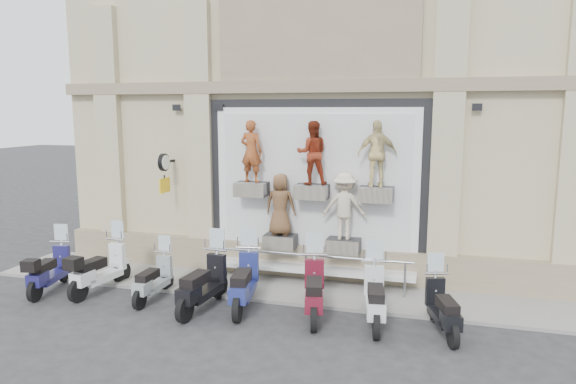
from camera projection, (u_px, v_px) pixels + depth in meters
name	position (u px, v px, depth m)	size (l,w,h in m)	color
ground	(283.00, 324.00, 10.36)	(90.00, 90.00, 0.00)	#2A2A2C
sidewalk	(307.00, 288.00, 12.35)	(16.00, 2.20, 0.08)	gray
building	(344.00, 55.00, 16.08)	(14.00, 8.60, 12.00)	#BFB08B
shop_vitrine	(317.00, 190.00, 12.59)	(5.60, 0.83, 4.30)	black
guard_rail	(306.00, 273.00, 12.19)	(5.06, 0.10, 0.93)	#9EA0A5
clock_sign_bracket	(164.00, 168.00, 13.29)	(0.10, 0.80, 1.02)	black
scooter_a	(49.00, 261.00, 12.15)	(0.54, 1.86, 1.51)	#191750
scooter_b	(100.00, 259.00, 12.10)	(0.58, 1.98, 1.60)	white
scooter_c	(153.00, 270.00, 11.62)	(0.49, 1.69, 1.38)	gray
scooter_d	(203.00, 273.00, 11.02)	(0.59, 2.04, 1.66)	black
scooter_e	(244.00, 271.00, 11.09)	(0.60, 2.07, 1.68)	navy
scooter_f	(314.00, 279.00, 10.62)	(0.59, 2.02, 1.64)	#590F1E
scooter_g	(375.00, 286.00, 10.26)	(0.57, 1.97, 1.60)	silver
scooter_h	(443.00, 297.00, 9.85)	(0.52, 1.78, 1.44)	black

